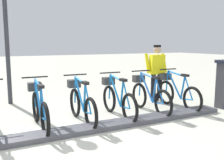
{
  "coord_description": "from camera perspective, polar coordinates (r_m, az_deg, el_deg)",
  "views": [
    {
      "loc": [
        -4.5,
        1.17,
        1.73
      ],
      "look_at": [
        0.5,
        -1.39,
        0.9
      ],
      "focal_mm": 40.78,
      "sensor_mm": 36.0,
      "label": 1
    }
  ],
  "objects": [
    {
      "name": "bike_docked_1",
      "position": [
        6.43,
        8.25,
        -3.36
      ],
      "size": [
        1.72,
        0.54,
        1.02
      ],
      "color": "black",
      "rests_on": "ground"
    },
    {
      "name": "bike_docked_0",
      "position": [
        6.98,
        14.28,
        -2.61
      ],
      "size": [
        1.72,
        0.54,
        1.02
      ],
      "color": "black",
      "rests_on": "ground"
    },
    {
      "name": "lamp_post",
      "position": [
        7.72,
        -22.79,
        13.07
      ],
      "size": [
        0.32,
        0.32,
        3.7
      ],
      "color": "#2D2D33",
      "rests_on": "ground"
    },
    {
      "name": "dock_rail_base",
      "position": [
        4.94,
        -12.08,
        -11.65
      ],
      "size": [
        0.44,
        7.98,
        0.1
      ],
      "primitive_type": "cube",
      "color": "#47474C",
      "rests_on": "ground"
    },
    {
      "name": "bike_docked_2",
      "position": [
        5.97,
        1.18,
        -4.2
      ],
      "size": [
        1.72,
        0.54,
        1.02
      ],
      "color": "black",
      "rests_on": "ground"
    },
    {
      "name": "bike_docked_4",
      "position": [
        5.38,
        -16.0,
        -5.94
      ],
      "size": [
        1.72,
        0.54,
        1.02
      ],
      "color": "black",
      "rests_on": "ground"
    },
    {
      "name": "bike_docked_3",
      "position": [
        5.61,
        -6.95,
        -5.08
      ],
      "size": [
        1.72,
        0.54,
        1.02
      ],
      "color": "black",
      "rests_on": "ground"
    },
    {
      "name": "ground_plane",
      "position": [
        4.96,
        -12.06,
        -12.2
      ],
      "size": [
        60.0,
        60.0,
        0.0
      ],
      "primitive_type": "plane",
      "color": "#BAB8A6"
    },
    {
      "name": "worker_near_rack",
      "position": [
        7.57,
        10.0,
        2.04
      ],
      "size": [
        0.56,
        0.68,
        1.66
      ],
      "color": "white",
      "rests_on": "ground"
    }
  ]
}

